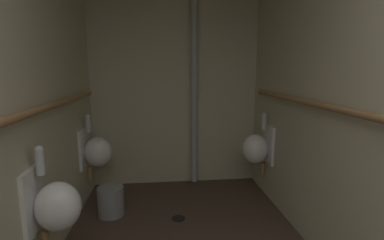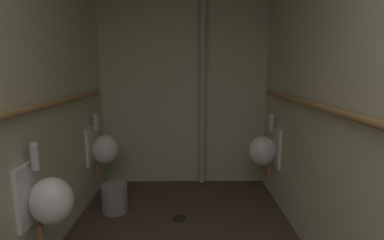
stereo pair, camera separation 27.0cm
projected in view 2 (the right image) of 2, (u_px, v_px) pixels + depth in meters
The scene contains 11 objects.
wall_left at pixel (7, 89), 1.85m from camera, with size 0.06×3.87×2.75m, color beige.
wall_right at pixel (348, 88), 1.88m from camera, with size 0.06×3.87×2.75m, color beige.
wall_back at pixel (184, 79), 3.74m from camera, with size 2.24×0.06×2.75m, color beige.
urinal_left_mid at pixel (48, 200), 2.04m from camera, with size 0.32×0.30×0.76m.
urinal_left_far at pixel (103, 149), 3.33m from camera, with size 0.32×0.30×0.76m.
urinal_right_mid at pixel (264, 150), 3.28m from camera, with size 0.32×0.30×0.76m.
supply_pipe_left at pixel (26, 110), 1.91m from camera, with size 0.06×3.12×0.06m.
supply_pipe_right at pixel (332, 111), 1.90m from camera, with size 0.06×3.05×0.06m.
standpipe_back_wall at pixel (203, 79), 3.63m from camera, with size 0.08×0.08×2.70m, color #B2B2B2.
floor_drain at pixel (179, 218), 2.97m from camera, with size 0.14×0.14×0.01m, color black.
waste_bin at pixel (115, 198), 3.09m from camera, with size 0.27×0.27×0.30m, color gray.
Camera 2 is at (0.07, 0.00, 1.50)m, focal length 27.37 mm.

